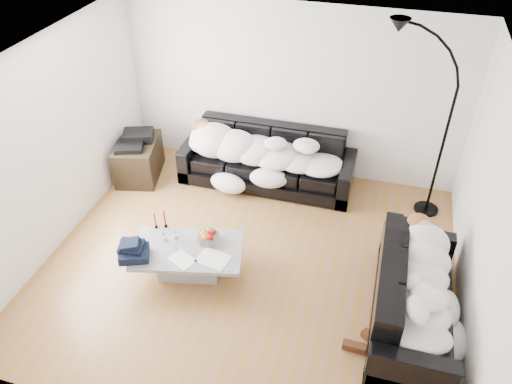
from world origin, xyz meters
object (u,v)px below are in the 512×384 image
(sleeper_right, at_px, (420,279))
(candle_left, at_px, (155,221))
(wine_glass_c, at_px, (177,246))
(shoes, at_px, (362,343))
(fruit_bowl, at_px, (208,236))
(candle_right, at_px, (165,219))
(sleeper_back, at_px, (267,148))
(coffee_table, at_px, (189,260))
(wine_glass_b, at_px, (165,235))
(av_cabinet, at_px, (138,159))
(sofa_back, at_px, (267,159))
(stereo, at_px, (135,139))
(floor_lamp, at_px, (444,139))
(sofa_right, at_px, (416,294))
(wine_glass_a, at_px, (176,233))

(sleeper_right, bearing_deg, candle_left, 85.31)
(wine_glass_c, height_order, shoes, wine_glass_c)
(fruit_bowl, distance_m, candle_right, 0.62)
(sleeper_back, relative_size, candle_right, 8.84)
(coffee_table, height_order, shoes, coffee_table)
(wine_glass_b, relative_size, av_cabinet, 0.22)
(av_cabinet, bearing_deg, sofa_back, -1.97)
(sleeper_back, relative_size, sleeper_right, 1.28)
(stereo, height_order, floor_lamp, floor_lamp)
(wine_glass_c, bearing_deg, shoes, -11.35)
(sofa_right, relative_size, floor_lamp, 0.85)
(wine_glass_b, distance_m, candle_right, 0.26)
(wine_glass_c, distance_m, shoes, 2.36)
(shoes, bearing_deg, av_cabinet, 161.98)
(sleeper_right, distance_m, coffee_table, 2.68)
(shoes, distance_m, floor_lamp, 2.87)
(sofa_back, bearing_deg, sleeper_back, -90.00)
(candle_right, relative_size, av_cabinet, 0.29)
(sofa_back, distance_m, shoes, 3.17)
(stereo, xyz_separation_m, floor_lamp, (4.32, 0.32, 0.51))
(sleeper_back, relative_size, av_cabinet, 2.53)
(shoes, bearing_deg, coffee_table, 179.81)
(fruit_bowl, xyz_separation_m, stereo, (-1.72, 1.53, 0.20))
(shoes, bearing_deg, wine_glass_c, -178.02)
(wine_glass_a, distance_m, candle_right, 0.27)
(coffee_table, xyz_separation_m, fruit_bowl, (0.19, 0.20, 0.27))
(sofa_right, height_order, floor_lamp, floor_lamp)
(candle_left, xyz_separation_m, av_cabinet, (-1.00, 1.48, -0.19))
(sleeper_right, relative_size, coffee_table, 1.32)
(coffee_table, relative_size, floor_lamp, 0.56)
(sofa_right, relative_size, fruit_bowl, 7.78)
(wine_glass_b, xyz_separation_m, stereo, (-1.21, 1.67, 0.18))
(wine_glass_a, bearing_deg, sofa_back, 72.19)
(floor_lamp, bearing_deg, candle_right, -172.87)
(sofa_back, xyz_separation_m, sofa_right, (2.21, -2.11, -0.02))
(sofa_back, bearing_deg, sleeper_right, -43.60)
(sofa_right, height_order, av_cabinet, sofa_right)
(sofa_right, bearing_deg, candle_left, 85.31)
(sofa_right, bearing_deg, sleeper_right, 0.00)
(sleeper_back, bearing_deg, wine_glass_b, -110.40)
(sofa_back, relative_size, candle_left, 11.70)
(shoes, bearing_deg, wine_glass_b, -179.72)
(shoes, bearing_deg, stereo, 161.98)
(sleeper_back, xyz_separation_m, candle_right, (-0.84, -1.75, -0.14))
(sofa_right, distance_m, sleeper_right, 0.23)
(sleeper_back, height_order, sleeper_right, sleeper_back)
(sleeper_back, height_order, fruit_bowl, sleeper_back)
(sleeper_right, distance_m, stereo, 4.51)
(wine_glass_a, distance_m, shoes, 2.50)
(candle_left, height_order, shoes, candle_left)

